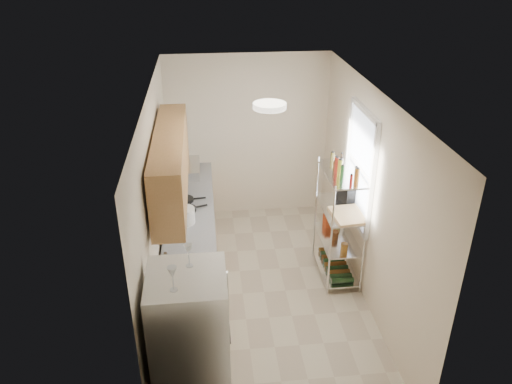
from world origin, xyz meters
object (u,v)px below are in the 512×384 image
(refrigerator, at_px, (191,350))
(frying_pan_large, at_px, (187,209))
(cutting_board, at_px, (348,215))
(rice_cooker, at_px, (185,216))
(espresso_machine, at_px, (347,189))

(refrigerator, relative_size, frying_pan_large, 6.68)
(refrigerator, relative_size, cutting_board, 3.29)
(refrigerator, height_order, rice_cooker, refrigerator)
(cutting_board, bearing_deg, refrigerator, -136.25)
(rice_cooker, bearing_deg, frying_pan_large, 87.21)
(refrigerator, distance_m, rice_cooker, 2.10)
(refrigerator, xyz_separation_m, frying_pan_large, (-0.07, 2.40, 0.12))
(refrigerator, relative_size, rice_cooker, 6.48)
(refrigerator, xyz_separation_m, cutting_board, (1.92, 1.84, 0.22))
(cutting_board, relative_size, espresso_machine, 1.56)
(rice_cooker, xyz_separation_m, cutting_board, (2.00, -0.25, 0.03))
(refrigerator, bearing_deg, cutting_board, 43.75)
(frying_pan_large, distance_m, espresso_machine, 2.10)
(rice_cooker, bearing_deg, refrigerator, -87.66)
(espresso_machine, bearing_deg, rice_cooker, 167.35)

